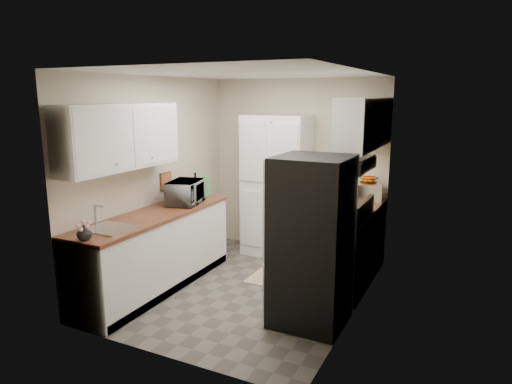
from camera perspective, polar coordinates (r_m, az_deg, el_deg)
ground at (r=5.57m, az=-1.17°, el=-12.01°), size 3.20×3.20×0.00m
room_shell at (r=5.13m, az=-1.48°, el=4.83°), size 2.64×3.24×2.52m
pantry_cabinet at (r=6.49m, az=2.56°, el=0.73°), size 0.90×0.55×2.00m
base_cabinet_left at (r=5.58m, az=-12.41°, el=-7.39°), size 0.60×2.30×0.88m
countertop_left at (r=5.45m, az=-12.63°, el=-2.82°), size 0.63×2.33×0.04m
base_cabinet_right at (r=6.14m, az=12.30°, el=-5.58°), size 0.60×0.80×0.88m
countertop_right at (r=6.02m, az=12.49°, el=-1.40°), size 0.63×0.83×0.04m
electric_range at (r=5.40m, az=10.06°, el=-7.53°), size 0.71×0.78×1.13m
refrigerator at (r=4.56m, az=6.97°, el=-6.16°), size 0.70×0.72×1.70m
microwave at (r=5.82m, az=-8.79°, el=-0.04°), size 0.48×0.61×0.29m
wine_bottle at (r=6.13m, az=-7.58°, el=0.70°), size 0.08×0.08×0.31m
flower_vase at (r=4.63m, az=-20.68°, el=-4.76°), size 0.17×0.17×0.15m
cutting_board at (r=6.22m, az=-6.42°, el=0.75°), size 0.03×0.23×0.28m
toaster_oven at (r=6.09m, az=13.52°, el=0.06°), size 0.47×0.51×0.24m
fruit_basket at (r=6.08m, az=13.89°, el=1.66°), size 0.24×0.24×0.10m
kitchen_mat at (r=6.00m, az=2.85°, el=-10.13°), size 0.57×0.91×0.01m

